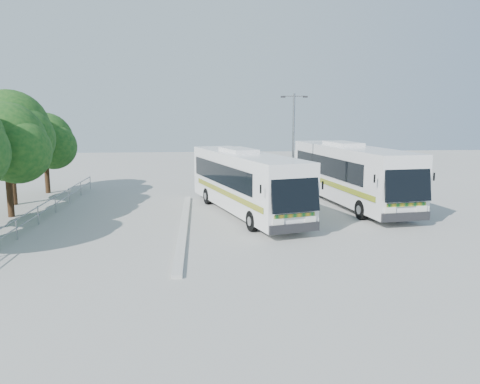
{
  "coord_description": "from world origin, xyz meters",
  "views": [
    {
      "loc": [
        -1.41,
        -22.02,
        5.83
      ],
      "look_at": [
        0.62,
        1.67,
        1.83
      ],
      "focal_mm": 35.0,
      "sensor_mm": 36.0,
      "label": 1
    }
  ],
  "objects": [
    {
      "name": "lamppost",
      "position": [
        4.66,
        8.11,
        3.92
      ],
      "size": [
        1.73,
        0.44,
        7.1
      ],
      "rotation": [
        0.0,
        0.0,
        -0.16
      ],
      "color": "gray",
      "rests_on": "ground"
    },
    {
      "name": "railing",
      "position": [
        -10.0,
        4.0,
        0.74
      ],
      "size": [
        0.06,
        22.0,
        1.0
      ],
      "color": "gray",
      "rests_on": "ground"
    },
    {
      "name": "coach_adjacent",
      "position": [
        8.16,
        7.11,
        2.06
      ],
      "size": [
        4.48,
        13.76,
        3.75
      ],
      "rotation": [
        0.0,
        0.0,
        0.13
      ],
      "color": "silver",
      "rests_on": "ground"
    },
    {
      "name": "ground",
      "position": [
        0.0,
        0.0,
        0.0
      ],
      "size": [
        100.0,
        100.0,
        0.0
      ],
      "primitive_type": "plane",
      "color": "gray",
      "rests_on": "ground"
    },
    {
      "name": "coach_main",
      "position": [
        1.18,
        4.83,
        1.95
      ],
      "size": [
        5.97,
        13.04,
        3.56
      ],
      "rotation": [
        0.0,
        0.0,
        0.28
      ],
      "color": "white",
      "rests_on": "ground"
    },
    {
      "name": "kerb_divider",
      "position": [
        -2.3,
        2.0,
        0.07
      ],
      "size": [
        0.4,
        16.0,
        0.15
      ],
      "primitive_type": "cube",
      "color": "#B2B2AD",
      "rests_on": "ground"
    },
    {
      "name": "tree_far_e",
      "position": [
        -12.63,
        13.3,
        3.89
      ],
      "size": [
        4.54,
        4.28,
        5.92
      ],
      "color": "#382314",
      "rests_on": "ground"
    },
    {
      "name": "tree_far_c",
      "position": [
        -12.12,
        5.1,
        4.26
      ],
      "size": [
        4.97,
        4.69,
        6.49
      ],
      "color": "#382314",
      "rests_on": "ground"
    },
    {
      "name": "tree_far_d",
      "position": [
        -13.31,
        8.8,
        4.82
      ],
      "size": [
        5.62,
        5.3,
        7.33
      ],
      "color": "#382314",
      "rests_on": "ground"
    }
  ]
}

